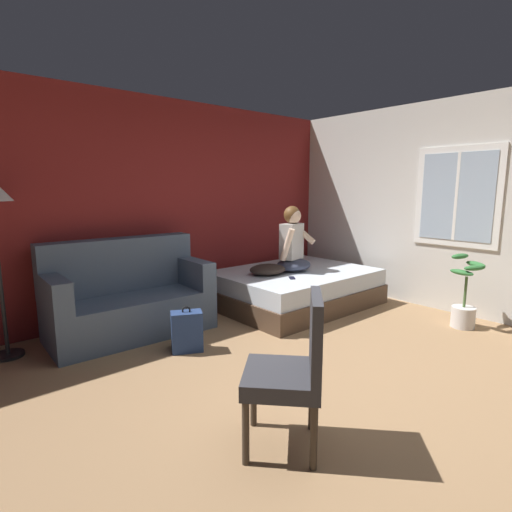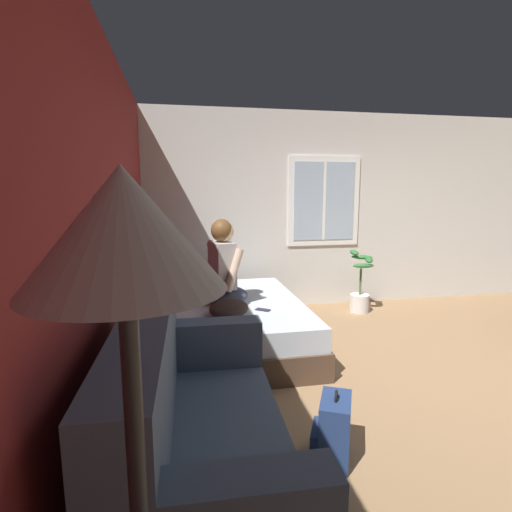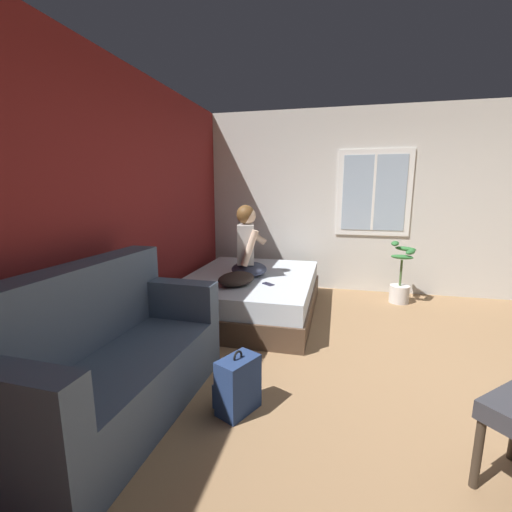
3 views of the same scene
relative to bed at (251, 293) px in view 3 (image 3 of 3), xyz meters
The scene contains 10 objects.
ground_plane 2.40m from the bed, 125.99° to the right, with size 40.00×40.00×0.00m, color #93704C.
wall_back_accent 2.06m from the bed, 143.99° to the left, with size 10.38×0.16×2.70m, color maroon.
wall_side_with_window 2.61m from the bed, 54.56° to the right, with size 0.19×7.14×2.70m.
bed is the anchor object (origin of this frame).
couch 2.23m from the bed, 168.40° to the left, with size 1.73×0.88×1.04m.
person_seated 0.60m from the bed, 123.17° to the left, with size 0.61×0.56×0.88m.
backpack 2.00m from the bed, 168.30° to the right, with size 0.35×0.32×0.46m.
throw_pillow 0.57m from the bed, behind, with size 0.48×0.36×0.14m, color #2D231E.
cell_phone 0.54m from the bed, 141.08° to the right, with size 0.07×0.14×0.01m, color black.
potted_plant 2.08m from the bed, 66.94° to the right, with size 0.39×0.37×0.85m.
Camera 3 is at (-2.64, 0.89, 1.55)m, focal length 24.00 mm.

